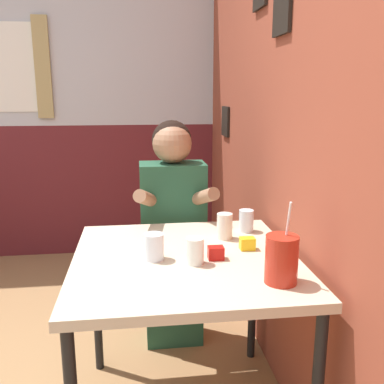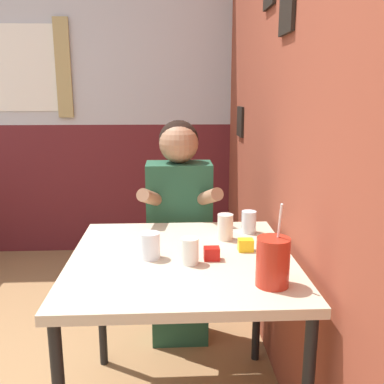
{
  "view_description": "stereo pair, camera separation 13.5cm",
  "coord_description": "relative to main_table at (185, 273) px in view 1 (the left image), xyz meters",
  "views": [
    {
      "loc": [
        0.85,
        -1.15,
        1.37
      ],
      "look_at": [
        1.07,
        0.58,
        0.96
      ],
      "focal_mm": 40.0,
      "sensor_mm": 36.0,
      "label": 1
    },
    {
      "loc": [
        0.98,
        -1.16,
        1.37
      ],
      "look_at": [
        1.07,
        0.58,
        0.96
      ],
      "focal_mm": 40.0,
      "sensor_mm": 36.0,
      "label": 2
    }
  ],
  "objects": [
    {
      "name": "condiment_mustard",
      "position": [
        0.26,
        0.04,
        0.1
      ],
      "size": [
        0.06,
        0.04,
        0.05
      ],
      "color": "yellow",
      "rests_on": "main_table"
    },
    {
      "name": "glass_near_pitcher",
      "position": [
        -0.12,
        -0.02,
        0.12
      ],
      "size": [
        0.08,
        0.08,
        0.1
      ],
      "color": "silver",
      "rests_on": "main_table"
    },
    {
      "name": "brick_wall_right",
      "position": [
        0.5,
        0.82,
        0.68
      ],
      "size": [
        0.08,
        4.45,
        2.7
      ],
      "color": "brown",
      "rests_on": "ground_plane"
    },
    {
      "name": "glass_by_brick",
      "position": [
        0.31,
        0.27,
        0.12
      ],
      "size": [
        0.07,
        0.07,
        0.1
      ],
      "color": "silver",
      "rests_on": "main_table"
    },
    {
      "name": "back_wall",
      "position": [
        -1.03,
        2.07,
        0.69
      ],
      "size": [
        5.97,
        0.09,
        2.7
      ],
      "color": "silver",
      "rests_on": "ground_plane"
    },
    {
      "name": "main_table",
      "position": [
        0.0,
        0.0,
        0.0
      ],
      "size": [
        0.87,
        0.88,
        0.74
      ],
      "color": "beige",
      "rests_on": "ground_plane"
    },
    {
      "name": "cocktail_pitcher",
      "position": [
        0.29,
        -0.27,
        0.15
      ],
      "size": [
        0.11,
        0.11,
        0.28
      ],
      "color": "#B22819",
      "rests_on": "main_table"
    },
    {
      "name": "condiment_ketchup",
      "position": [
        0.11,
        -0.04,
        0.1
      ],
      "size": [
        0.06,
        0.04,
        0.05
      ],
      "color": "#B7140F",
      "rests_on": "main_table"
    },
    {
      "name": "glass_center",
      "position": [
        0.03,
        -0.08,
        0.12
      ],
      "size": [
        0.07,
        0.07,
        0.1
      ],
      "color": "silver",
      "rests_on": "main_table"
    },
    {
      "name": "glass_far_side",
      "position": [
        0.19,
        0.19,
        0.13
      ],
      "size": [
        0.07,
        0.07,
        0.11
      ],
      "color": "silver",
      "rests_on": "main_table"
    },
    {
      "name": "person_seated",
      "position": [
        0.0,
        0.62,
        -0.02
      ],
      "size": [
        0.42,
        0.4,
        1.23
      ],
      "color": "#235138",
      "rests_on": "ground_plane"
    }
  ]
}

